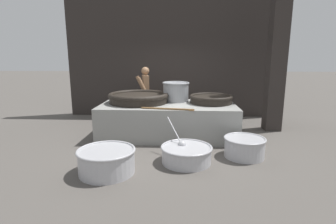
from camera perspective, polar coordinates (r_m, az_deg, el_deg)
ground_plane at (r=6.73m, az=0.00°, el=-5.12°), size 60.00×60.00×0.00m
back_wall at (r=8.82m, az=0.81°, el=12.82°), size 6.88×0.24×4.22m
support_pillar at (r=7.57m, az=22.71°, el=12.07°), size 0.42×0.42×4.22m
hearth_platform at (r=6.62m, az=0.00°, el=-1.73°), size 3.34×1.62×0.82m
giant_wok_near at (r=6.75m, az=-6.42°, el=3.18°), size 1.54×1.54×0.25m
giant_wok_far at (r=6.72m, az=9.33°, el=2.85°), size 1.09×1.09×0.21m
stock_pot at (r=6.93m, az=1.72°, el=4.55°), size 0.71×0.71×0.50m
stirring_paddle at (r=5.82m, az=0.45°, el=0.68°), size 1.20×0.25×0.04m
cook at (r=7.83m, az=-4.95°, el=4.10°), size 0.47×0.67×1.68m
prep_bowl_vegetables at (r=5.03m, az=4.01°, el=-8.96°), size 0.98×1.17×0.74m
prep_bowl_meat at (r=4.70m, az=-13.22°, el=-10.10°), size 1.00×1.00×0.43m
prep_bowl_extra at (r=5.49m, az=16.29°, el=-7.18°), size 0.82×0.82×0.40m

